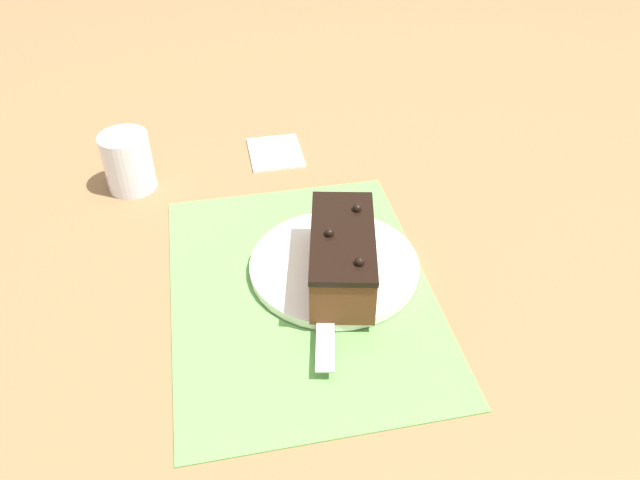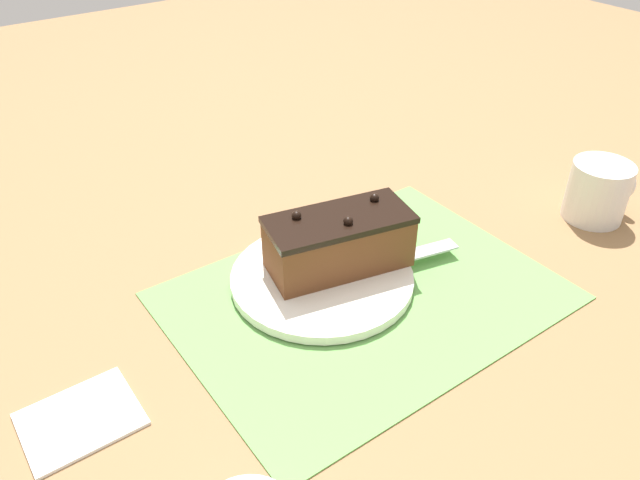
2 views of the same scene
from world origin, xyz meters
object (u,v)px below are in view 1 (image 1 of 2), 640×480
chocolate_cake (343,257)px  drinking_glass (128,162)px  cake_plate (334,265)px  serving_knife (326,274)px

chocolate_cake → drinking_glass: (-0.30, -0.28, -0.01)m
chocolate_cake → cake_plate: bearing=-173.6°
serving_knife → drinking_glass: drinking_glass is taller
drinking_glass → chocolate_cake: bearing=43.3°
cake_plate → drinking_glass: (-0.27, -0.28, 0.04)m
serving_knife → drinking_glass: (-0.29, -0.26, 0.03)m
chocolate_cake → drinking_glass: bearing=-136.7°
chocolate_cake → drinking_glass: 0.41m
cake_plate → serving_knife: size_ratio=0.98×
chocolate_cake → serving_knife: chocolate_cake is taller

